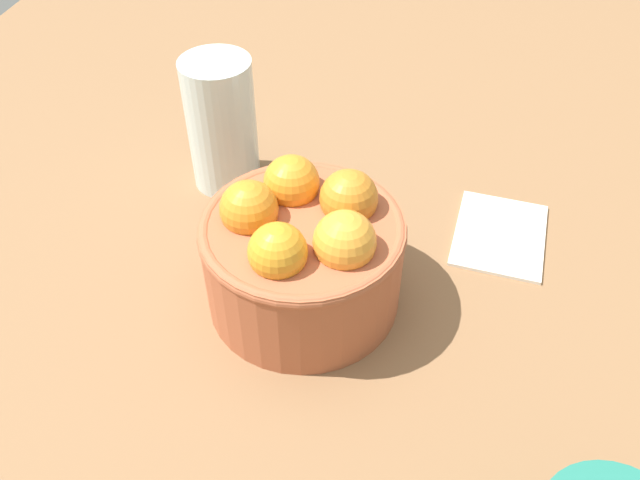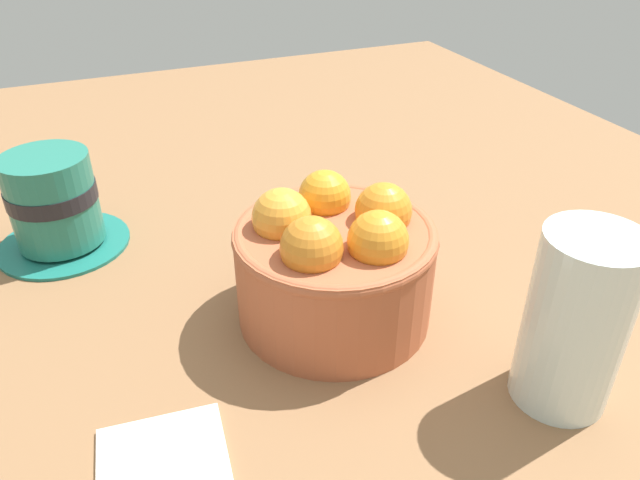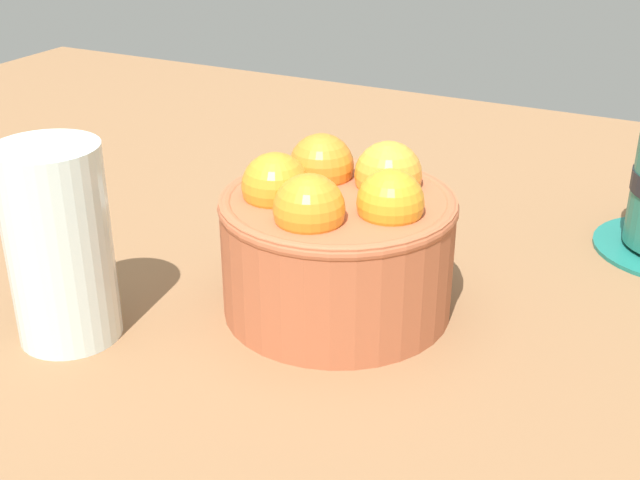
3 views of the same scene
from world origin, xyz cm
name	(u,v)px [view 1 (image 1 of 3)]	position (x,y,z in cm)	size (l,w,h in cm)	color
ground_plane	(304,311)	(0.00, 0.00, -1.66)	(136.91, 99.15, 3.32)	brown
terracotta_bowl	(303,252)	(-0.01, 0.02, 4.81)	(14.42, 14.42, 10.28)	#AD5938
water_glass	(222,124)	(-12.79, -10.04, 5.93)	(6.00, 6.00, 11.85)	silver
folded_napkin	(500,233)	(-9.95, 14.51, 0.30)	(9.48, 7.27, 0.60)	white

